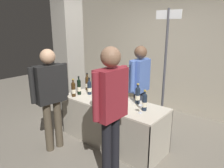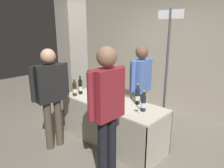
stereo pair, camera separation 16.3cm
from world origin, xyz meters
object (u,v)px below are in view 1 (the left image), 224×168
tasting_table (112,114)px  featured_wine_bottle (89,87)px  flower_vase (122,98)px  wine_glass_near_vendor (105,98)px  display_bottle_0 (73,89)px  vendor_presenter (139,82)px  wine_glass_near_taster (97,91)px  wine_glass_mid (141,107)px  booth_signpost (165,62)px  concrete_pillar (69,47)px  taster_foreground_right (111,104)px

tasting_table → featured_wine_bottle: 0.66m
flower_vase → wine_glass_near_vendor: bearing=-148.5°
display_bottle_0 → wine_glass_near_vendor: display_bottle_0 is taller
display_bottle_0 → vendor_presenter: (0.84, 0.82, 0.09)m
wine_glass_near_taster → wine_glass_mid: bearing=-7.5°
wine_glass_near_vendor → booth_signpost: (0.47, 1.09, 0.47)m
wine_glass_mid → vendor_presenter: bearing=123.7°
flower_vase → booth_signpost: 1.08m
concrete_pillar → display_bottle_0: bearing=-36.2°
vendor_presenter → taster_foreground_right: size_ratio=0.94×
flower_vase → wine_glass_near_taster: bearing=175.6°
tasting_table → featured_wine_bottle: (-0.56, 0.03, 0.35)m
tasting_table → wine_glass_near_taster: 0.49m
wine_glass_near_vendor → vendor_presenter: 0.77m
taster_foreground_right → wine_glass_near_taster: bearing=52.7°
wine_glass_near_taster → taster_foreground_right: (0.91, -0.71, 0.19)m
vendor_presenter → wine_glass_near_vendor: bearing=-16.1°
taster_foreground_right → concrete_pillar: bearing=63.3°
wine_glass_near_vendor → concrete_pillar: bearing=159.8°
flower_vase → featured_wine_bottle: bearing=176.5°
featured_wine_bottle → taster_foreground_right: taster_foreground_right is taller
wine_glass_near_vendor → booth_signpost: bearing=66.9°
wine_glass_near_vendor → display_bottle_0: bearing=-173.7°
tasting_table → wine_glass_mid: bearing=-9.3°
wine_glass_near_taster → flower_vase: (0.57, -0.04, 0.01)m
tasting_table → flower_vase: size_ratio=4.44×
taster_foreground_right → vendor_presenter: bearing=18.3°
wine_glass_near_taster → booth_signpost: booth_signpost is taller
tasting_table → booth_signpost: booth_signpost is taller
display_bottle_0 → taster_foreground_right: (1.24, -0.46, 0.16)m
wine_glass_mid → vendor_presenter: 0.84m
taster_foreground_right → booth_signpost: size_ratio=0.77×
taster_foreground_right → wine_glass_mid: bearing=-4.8°
concrete_pillar → wine_glass_near_taster: size_ratio=20.28×
concrete_pillar → wine_glass_mid: (2.19, -0.52, -0.67)m
wine_glass_near_vendor → wine_glass_near_taster: (-0.34, 0.18, -0.00)m
tasting_table → taster_foreground_right: 1.02m
tasting_table → wine_glass_mid: (0.61, -0.10, 0.31)m
concrete_pillar → tasting_table: size_ratio=1.63×
tasting_table → wine_glass_mid: wine_glass_mid is taller
featured_wine_bottle → wine_glass_mid: bearing=-6.4°
tasting_table → display_bottle_0: bearing=-161.7°
display_bottle_0 → taster_foreground_right: taster_foreground_right is taller
wine_glass_near_taster → flower_vase: size_ratio=0.36×
concrete_pillar → vendor_presenter: 1.81m
featured_wine_bottle → flower_vase: (0.77, -0.05, -0.01)m
display_bottle_0 → vendor_presenter: bearing=44.4°
taster_foreground_right → booth_signpost: (-0.10, 1.62, 0.28)m
wine_glass_near_taster → wine_glass_near_vendor: bearing=-28.2°
wine_glass_near_taster → flower_vase: flower_vase is taller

